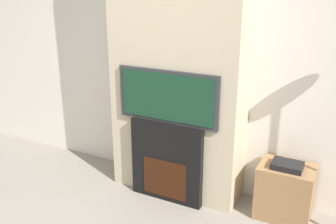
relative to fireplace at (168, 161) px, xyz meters
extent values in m
cube|color=silver|center=(0.00, 0.43, 0.96)|extent=(6.00, 0.06, 2.70)
cube|color=#BCAD8E|center=(0.00, 0.20, 0.96)|extent=(1.25, 0.40, 2.70)
cube|color=black|center=(0.00, 0.00, 0.00)|extent=(0.71, 0.14, 0.78)
cube|color=#33160A|center=(0.00, -0.07, -0.15)|extent=(0.44, 0.01, 0.37)
cube|color=#2D2D33|center=(0.00, 0.00, 0.63)|extent=(0.97, 0.06, 0.48)
cube|color=#143823|center=(0.00, -0.03, 0.63)|extent=(0.89, 0.01, 0.42)
cube|color=#997047|center=(1.05, 0.20, -0.14)|extent=(0.46, 0.35, 0.49)
cube|color=black|center=(1.05, 0.17, 0.13)|extent=(0.25, 0.19, 0.05)
camera|label=1|loc=(1.46, -2.80, 1.58)|focal=40.00mm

